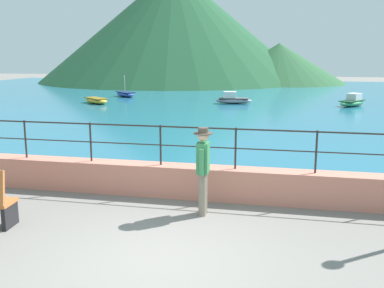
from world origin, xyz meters
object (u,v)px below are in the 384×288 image
Objects in this scene: boat_2 at (352,102)px; boat_4 at (96,100)px; boat_3 at (125,94)px; boat_1 at (233,99)px; person_walking at (203,167)px.

boat_2 reaches higher than boat_4.
boat_3 reaches higher than boat_4.
boat_1 reaches higher than boat_4.
person_walking is at bearing -60.06° from boat_4.
boat_2 is (7.22, 0.13, 0.00)m from boat_1.
boat_4 is at bearing 119.94° from person_walking.
boat_4 is at bearing -173.09° from boat_2.
boat_2 is 1.06× the size of boat_3.
boat_3 reaches higher than boat_2.
boat_3 is (-10.19, 22.75, -0.72)m from person_walking.
boat_3 is at bearing 114.12° from person_walking.
boat_1 is 8.70m from boat_4.
person_walking is 0.74× the size of boat_4.
boat_1 is (-1.84, 19.75, -0.65)m from person_walking.
person_walking is 0.73× the size of boat_2.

